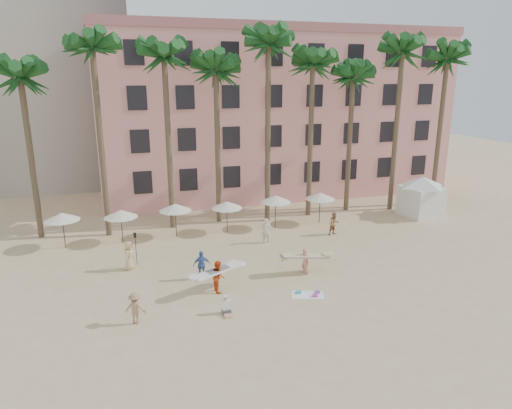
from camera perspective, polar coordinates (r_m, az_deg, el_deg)
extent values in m
plane|color=#D1B789|center=(25.70, 5.10, -12.07)|extent=(120.00, 120.00, 0.00)
cube|color=pink|center=(49.72, 1.79, 11.20)|extent=(35.00, 14.00, 16.00)
cylinder|color=brown|center=(37.58, -26.26, 5.01)|extent=(0.44, 0.44, 12.00)
cylinder|color=brown|center=(35.92, -18.80, 6.99)|extent=(0.44, 0.44, 14.00)
cylinder|color=brown|center=(36.60, -10.86, 7.30)|extent=(0.44, 0.44, 13.50)
cylinder|color=brown|center=(37.76, -4.82, 7.01)|extent=(0.44, 0.44, 12.50)
cylinder|color=brown|center=(37.69, 1.49, 8.58)|extent=(0.44, 0.44, 14.50)
cylinder|color=brown|center=(39.66, 6.81, 7.74)|extent=(0.44, 0.44, 13.00)
cylinder|color=brown|center=(41.90, 11.59, 7.27)|extent=(0.44, 0.44, 12.00)
cylinder|color=brown|center=(42.95, 17.07, 8.45)|extent=(0.44, 0.44, 14.00)
cylinder|color=brown|center=(46.31, 21.93, 8.18)|extent=(0.44, 0.44, 13.50)
cylinder|color=#332B23|center=(35.49, -22.90, -3.10)|extent=(0.07, 0.07, 2.50)
cone|color=white|center=(35.18, -23.09, -1.40)|extent=(2.50, 2.50, 0.55)
cylinder|color=#332B23|center=(35.14, -16.43, -2.74)|extent=(0.07, 0.07, 2.40)
cone|color=white|center=(34.83, -16.57, -1.10)|extent=(2.50, 2.50, 0.55)
cylinder|color=#332B23|center=(35.50, -9.99, -2.05)|extent=(0.07, 0.07, 2.50)
cone|color=white|center=(35.18, -10.07, -0.34)|extent=(2.50, 2.50, 0.55)
cylinder|color=#332B23|center=(36.04, -3.65, -1.64)|extent=(0.07, 0.07, 2.40)
cone|color=white|center=(35.74, -3.68, -0.04)|extent=(2.50, 2.50, 0.55)
cylinder|color=#332B23|center=(36.98, 2.43, -1.01)|extent=(0.07, 0.07, 2.60)
cone|color=white|center=(36.66, 2.46, 0.71)|extent=(2.50, 2.50, 0.55)
cylinder|color=#332B23|center=(38.61, 7.96, -0.50)|extent=(0.07, 0.07, 2.50)
cone|color=white|center=(38.32, 8.02, 1.08)|extent=(2.50, 2.50, 0.55)
cube|color=silver|center=(42.87, 19.90, 0.41)|extent=(3.34, 3.34, 2.60)
cone|color=silver|center=(42.47, 20.12, 2.68)|extent=(5.01, 5.01, 0.90)
cube|color=white|center=(26.51, 6.45, -11.16)|extent=(2.03, 1.53, 0.02)
cube|color=teal|center=(26.63, 5.33, -10.85)|extent=(0.36, 0.33, 0.10)
cube|color=#D23AA2|center=(26.34, 7.37, -11.22)|extent=(0.34, 0.30, 0.12)
cube|color=purple|center=(26.81, 7.71, -10.77)|extent=(0.34, 0.37, 0.08)
imported|color=tan|center=(28.86, 6.18, -7.01)|extent=(0.49, 0.67, 1.68)
cube|color=beige|center=(28.74, 6.20, -6.40)|extent=(3.03, 0.99, 0.36)
imported|color=#D74816|center=(26.51, -4.75, -8.92)|extent=(0.75, 0.94, 1.84)
cube|color=white|center=(26.36, -4.77, -8.19)|extent=(3.05, 1.80, 0.31)
imported|color=#A37757|center=(24.06, -14.86, -12.42)|extent=(1.21, 0.96, 1.65)
imported|color=#4A6EAD|center=(28.13, -6.80, -7.51)|extent=(1.07, 0.48, 1.81)
imported|color=#AA7246|center=(35.98, 9.76, -2.38)|extent=(1.01, 0.86, 1.80)
imported|color=tan|center=(30.30, -15.60, -6.17)|extent=(0.94, 1.10, 1.90)
imported|color=beige|center=(33.82, 1.26, -3.26)|extent=(0.78, 0.61, 1.89)
cylinder|color=black|center=(30.90, -14.78, -5.47)|extent=(0.04, 0.04, 2.10)
cube|color=black|center=(30.56, -14.91, -3.72)|extent=(0.18, 0.03, 0.35)
cube|color=#3F3F4C|center=(24.50, -3.72, -13.20)|extent=(0.44, 0.41, 0.24)
cube|color=tan|center=(24.24, -3.53, -13.70)|extent=(0.39, 0.44, 0.12)
cube|color=white|center=(24.37, -3.76, -12.38)|extent=(0.43, 0.25, 0.54)
sphere|color=tan|center=(24.19, -3.78, -11.56)|extent=(0.24, 0.24, 0.24)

